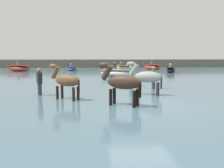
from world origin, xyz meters
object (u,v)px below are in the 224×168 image
object	(u,v)px
boat_near_port	(19,68)
person_onlooker_left	(40,84)
horse_trailing_dark_bay	(122,83)
boat_near_starboard	(170,70)
boat_mid_outer	(152,67)
horse_lead_bay	(66,81)
boat_far_offshore	(118,73)
boat_distant_west	(71,69)
person_onlooker_right	(131,77)
person_wading_mid	(153,79)
horse_flank_grey	(147,78)
boat_far_inshore	(121,68)

from	to	relation	value
boat_near_port	person_onlooker_left	world-z (taller)	person_onlooker_left
horse_trailing_dark_bay	boat_near_starboard	size ratio (longest dim) A/B	0.65
boat_near_starboard	boat_mid_outer	bearing A→B (deg)	95.49
horse_lead_bay	boat_far_offshore	world-z (taller)	horse_lead_bay
boat_near_port	boat_near_starboard	distance (m)	19.12
horse_trailing_dark_bay	boat_distant_west	xyz separation A→B (m)	(-3.92, 22.97, -0.60)
person_onlooker_right	person_wading_mid	world-z (taller)	same
boat_far_offshore	boat_near_starboard	world-z (taller)	boat_far_offshore
boat_near_starboard	boat_mid_outer	distance (m)	6.40
horse_lead_bay	horse_trailing_dark_bay	size ratio (longest dim) A/B	0.95
horse_flank_grey	boat_distant_west	xyz separation A→B (m)	(-5.43, 20.55, -0.58)
boat_distant_west	person_wading_mid	xyz separation A→B (m)	(6.33, -18.43, 0.31)
boat_far_inshore	person_wading_mid	world-z (taller)	person_wading_mid
boat_near_starboard	boat_near_port	bearing A→B (deg)	168.79
boat_distant_west	horse_lead_bay	bearing A→B (deg)	-85.63
boat_near_port	boat_mid_outer	size ratio (longest dim) A/B	0.91
person_wading_mid	horse_lead_bay	bearing A→B (deg)	-147.01
boat_mid_outer	person_wading_mid	world-z (taller)	person_wading_mid
person_onlooker_right	horse_lead_bay	bearing A→B (deg)	-129.49
horse_flank_grey	person_onlooker_left	xyz separation A→B (m)	(-5.21, 0.35, -0.28)
horse_flank_grey	boat_near_port	distance (m)	23.37
boat_near_port	boat_distant_west	bearing A→B (deg)	4.83
boat_mid_outer	horse_lead_bay	bearing A→B (deg)	-112.63
horse_flank_grey	boat_near_starboard	distance (m)	17.59
boat_far_offshore	person_wading_mid	size ratio (longest dim) A/B	2.23
boat_far_inshore	boat_near_starboard	size ratio (longest dim) A/B	1.17
boat_distant_west	boat_near_starboard	xyz separation A→B (m)	(12.08, -4.28, 0.05)
boat_mid_outer	person_onlooker_right	distance (m)	20.18
horse_lead_bay	boat_distant_west	distance (m)	21.55
horse_lead_bay	boat_near_starboard	size ratio (longest dim) A/B	0.62
horse_lead_bay	boat_near_port	bearing A→B (deg)	111.68
person_onlooker_right	boat_near_starboard	bearing A→B (deg)	61.94
boat_distant_west	person_onlooker_right	size ratio (longest dim) A/B	1.61
boat_distant_west	boat_far_offshore	xyz separation A→B (m)	(5.20, -9.54, 0.06)
boat_mid_outer	person_wading_mid	bearing A→B (deg)	-104.05
person_onlooker_right	person_onlooker_left	distance (m)	5.90
horse_lead_bay	horse_flank_grey	bearing A→B (deg)	13.71
boat_far_inshore	boat_far_offshore	bearing A→B (deg)	-99.06
horse_flank_grey	boat_near_port	xyz separation A→B (m)	(-12.10, 19.99, -0.46)
boat_mid_outer	person_onlooker_left	xyz separation A→B (m)	(-11.25, -22.30, 0.20)
boat_far_offshore	boat_mid_outer	distance (m)	13.21
horse_lead_bay	boat_distant_west	world-z (taller)	horse_lead_bay
person_onlooker_left	horse_flank_grey	bearing A→B (deg)	-3.81
boat_near_port	person_onlooker_left	size ratio (longest dim) A/B	2.39
boat_distant_west	boat_mid_outer	size ratio (longest dim) A/B	0.62
horse_lead_bay	person_onlooker_right	world-z (taller)	horse_lead_bay
person_wading_mid	boat_distant_west	bearing A→B (deg)	108.96
boat_near_starboard	person_wading_mid	xyz separation A→B (m)	(-5.75, -14.15, 0.26)
boat_distant_west	boat_mid_outer	world-z (taller)	boat_mid_outer
horse_trailing_dark_bay	boat_mid_outer	bearing A→B (deg)	73.24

